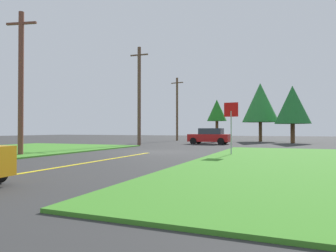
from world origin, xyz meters
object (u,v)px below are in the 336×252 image
Objects in this scene: car_approaching_junction at (210,136)px; oak_tree_right at (217,111)px; utility_pole_far at (177,108)px; pine_tree_center at (293,105)px; stop_sign at (231,118)px; utility_pole_near at (21,81)px; utility_pole_mid at (139,95)px; oak_tree_left at (260,103)px.

oak_tree_right is (-0.68, 6.47, 3.03)m from car_approaching_junction.
utility_pole_far is 14.70m from pine_tree_center.
utility_pole_far is 1.65× the size of oak_tree_right.
utility_pole_near reaches higher than stop_sign.
utility_pole_mid is 13.03m from utility_pole_far.
oak_tree_left reaches higher than oak_tree_right.
car_approaching_junction is 0.66× the size of pine_tree_center.
stop_sign is 0.32× the size of utility_pole_mid.
utility_pole_near reaches higher than pine_tree_center.
pine_tree_center reaches higher than stop_sign.
utility_pole_mid is (-10.16, 8.54, 2.66)m from stop_sign.
oak_tree_right is at bearing 76.63° from utility_pole_near.
oak_tree_left is (10.62, 27.03, 0.76)m from utility_pole_near.
utility_pole_near is 1.26× the size of pine_tree_center.
car_approaching_junction is 0.57× the size of oak_tree_left.
car_approaching_junction is 0.81× the size of oak_tree_right.
stop_sign is at bearing -100.23° from pine_tree_center.
oak_tree_left reaches higher than car_approaching_junction.
utility_pole_mid is 1.79× the size of oak_tree_right.
oak_tree_left is (4.21, 9.43, 4.10)m from car_approaching_junction.
utility_pole_far is 10.86m from oak_tree_left.
stop_sign is at bearing 110.73° from car_approaching_junction.
car_approaching_junction is 0.53× the size of utility_pole_near.
car_approaching_junction is at bearing -142.53° from pine_tree_center.
utility_pole_mid is (0.70, 12.99, 0.63)m from utility_pole_near.
car_approaching_junction is 0.45× the size of utility_pole_mid.
oak_tree_left is at bearing 31.11° from oak_tree_right.
pine_tree_center is 1.23× the size of oak_tree_right.
utility_pole_near reaches higher than car_approaching_junction.
oak_tree_left is at bearing -85.49° from stop_sign.
pine_tree_center is at bearing -140.53° from car_approaching_junction.
utility_pole_mid reaches higher than oak_tree_left.
stop_sign is at bearing 22.30° from utility_pole_near.
car_approaching_junction is at bearing 70.00° from utility_pole_near.
utility_pole_near is 0.94× the size of utility_pole_far.
utility_pole_far is (-6.59, 8.38, 3.61)m from car_approaching_junction.
utility_pole_mid reaches higher than oak_tree_right.
stop_sign is 13.94m from car_approaching_junction.
stop_sign is 19.64m from pine_tree_center.
stop_sign is 22.74m from oak_tree_left.
oak_tree_left is (10.80, 1.04, 0.49)m from utility_pole_far.
utility_pole_far reaches higher than oak_tree_left.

